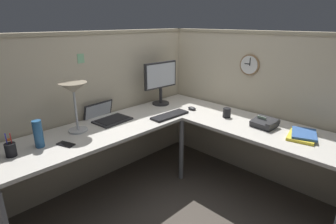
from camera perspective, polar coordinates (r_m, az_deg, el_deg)
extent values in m
plane|color=#4C443D|center=(2.90, 3.02, -16.27)|extent=(6.80, 6.80, 0.00)
cube|color=beige|center=(2.96, -14.27, 0.65)|extent=(2.57, 0.10, 1.55)
cube|color=tan|center=(2.82, -15.61, 16.08)|extent=(2.57, 0.12, 0.03)
cube|color=beige|center=(3.09, 17.83, 1.12)|extent=(0.10, 2.37, 1.55)
cube|color=tan|center=(2.96, 19.40, 15.83)|extent=(0.12, 2.37, 0.03)
cube|color=beige|center=(2.65, -9.80, -2.51)|extent=(2.35, 0.66, 0.03)
cube|color=beige|center=(2.63, 20.20, -3.61)|extent=(0.66, 1.49, 0.03)
cylinder|color=slate|center=(2.92, 2.88, -8.06)|extent=(0.05, 0.05, 0.70)
cylinder|color=#232326|center=(3.19, -1.56, 1.89)|extent=(0.20, 0.20, 0.02)
cylinder|color=#232326|center=(3.16, -1.57, 3.63)|extent=(0.04, 0.04, 0.20)
cube|color=#232326|center=(3.10, -1.61, 7.91)|extent=(0.46, 0.05, 0.30)
cube|color=silver|center=(3.09, -1.39, 7.86)|extent=(0.42, 0.02, 0.26)
cube|color=#232326|center=(2.70, -11.77, -1.73)|extent=(0.36, 0.27, 0.02)
cube|color=black|center=(2.70, -11.79, -1.53)|extent=(0.31, 0.21, 0.00)
cube|color=#232326|center=(2.86, -14.71, -0.02)|extent=(0.34, 0.10, 0.22)
cube|color=silver|center=(2.85, -14.61, -0.05)|extent=(0.31, 0.08, 0.18)
cube|color=black|center=(2.77, 0.40, -0.70)|extent=(0.43, 0.15, 0.02)
ellipsoid|color=#232326|center=(2.98, 5.14, 0.78)|extent=(0.06, 0.10, 0.03)
cylinder|color=#B7BABF|center=(2.54, -18.65, -3.69)|extent=(0.17, 0.17, 0.02)
cylinder|color=#B7BABF|center=(2.48, -19.11, 0.42)|extent=(0.02, 0.02, 0.38)
cone|color=gray|center=(2.43, -19.62, 4.91)|extent=(0.24, 0.24, 0.09)
cylinder|color=black|center=(2.27, -30.59, -6.97)|extent=(0.08, 0.08, 0.10)
cylinder|color=#1E1EB2|center=(2.25, -31.21, -5.48)|extent=(0.01, 0.01, 0.13)
cylinder|color=#B21E1E|center=(2.25, -30.48, -5.43)|extent=(0.01, 0.01, 0.13)
cylinder|color=#D8591E|center=(2.26, -30.91, -5.10)|extent=(0.03, 0.03, 0.01)
cube|color=black|center=(2.30, -21.01, -6.47)|extent=(0.11, 0.16, 0.01)
cylinder|color=#26598C|center=(2.31, -25.99, -4.22)|extent=(0.07, 0.07, 0.22)
cube|color=#232326|center=(2.64, 19.86, -2.31)|extent=(0.21, 0.22, 0.10)
cube|color=#8CA58C|center=(2.65, 19.40, -1.33)|extent=(0.02, 0.09, 0.04)
cube|color=#232326|center=(2.60, 21.51, -2.39)|extent=(0.19, 0.06, 0.04)
cube|color=yellow|center=(2.54, 26.69, -4.65)|extent=(0.32, 0.26, 0.02)
cube|color=#335999|center=(2.55, 27.09, -4.15)|extent=(0.31, 0.27, 0.02)
cylinder|color=black|center=(2.80, 12.46, -0.17)|extent=(0.08, 0.08, 0.10)
cylinder|color=olive|center=(2.98, 17.08, 9.63)|extent=(0.03, 0.22, 0.22)
cylinder|color=white|center=(2.96, 16.92, 9.60)|extent=(0.00, 0.19, 0.19)
cube|color=black|center=(2.97, 16.57, 9.84)|extent=(0.00, 0.06, 0.01)
cube|color=black|center=(2.95, 17.13, 10.24)|extent=(0.00, 0.01, 0.08)
cube|color=#8CCC99|center=(2.70, -18.15, 10.82)|extent=(0.07, 0.00, 0.09)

